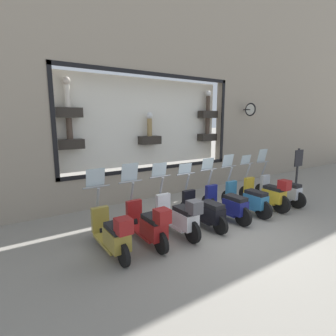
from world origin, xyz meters
The scene contains 11 objects.
ground_plane centered at (0.00, 0.00, 0.00)m, with size 120.00×120.00×0.00m, color gray.
building_facade centered at (3.60, 0.00, 5.54)m, with size 1.19×36.00×10.82m.
scooter_silver_0 centered at (0.51, -3.03, 0.44)m, with size 1.80×0.61×1.71m.
scooter_yellow_1 centered at (0.45, -2.20, 0.48)m, with size 1.81×0.61×1.56m.
scooter_teal_2 centered at (0.51, -1.37, 0.44)m, with size 1.80×0.60×1.64m.
scooter_navy_3 centered at (0.50, -0.54, 0.43)m, with size 1.80×0.60×1.60m.
scooter_black_4 centered at (0.50, 0.28, 0.41)m, with size 1.79×0.60×1.51m.
scooter_white_5 centered at (0.44, 1.11, 0.47)m, with size 1.80×0.60×1.61m.
scooter_red_6 centered at (0.44, 1.94, 0.46)m, with size 1.79×0.61×1.68m.
scooter_olive_7 centered at (0.43, 2.77, 0.46)m, with size 1.79×0.61×1.64m.
shop_sign_post centered at (0.51, -3.85, 0.95)m, with size 0.36×0.45×1.75m.
Camera 1 is at (-4.24, 4.56, 2.69)m, focal length 28.00 mm.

